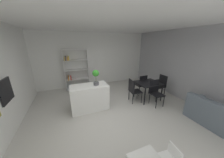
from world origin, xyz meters
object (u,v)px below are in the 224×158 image
built_in_oven (6,91)px  dining_table (148,84)px  dining_chair_far (141,83)px  dining_chair_near (155,91)px  dining_chair_window_side (161,84)px  kitchen_island (90,97)px  child_chair_right (170,158)px  potted_plant_on_island (96,76)px  dining_chair_island_side (133,89)px  open_bookshelf (75,70)px

built_in_oven → dining_table: built_in_oven is taller
dining_chair_far → dining_chair_near: 0.89m
dining_chair_window_side → dining_chair_near: bearing=-58.7°
kitchen_island → child_chair_right: bearing=-71.0°
built_in_oven → potted_plant_on_island: built_in_oven is taller
built_in_oven → dining_chair_near: built_in_oven is taller
dining_chair_window_side → dining_chair_near: dining_chair_window_side is taller
potted_plant_on_island → dining_chair_near: (2.16, -0.56, -0.68)m
kitchen_island → dining_chair_near: 2.48m
kitchen_island → dining_chair_island_side: bearing=-5.2°
built_in_oven → kitchen_island: (2.08, 0.31, -0.73)m
dining_chair_near → child_chair_right: bearing=-125.1°
potted_plant_on_island → dining_chair_far: 2.29m
dining_chair_far → dining_chair_window_side: 0.82m
built_in_oven → potted_plant_on_island: size_ratio=1.10×
dining_chair_far → child_chair_right: bearing=59.3°
dining_chair_window_side → dining_chair_island_side: size_ratio=1.02×
dining_table → potted_plant_on_island: bearing=176.8°
dining_table → dining_chair_near: dining_chair_near is taller
potted_plant_on_island → dining_chair_near: size_ratio=0.56×
dining_chair_window_side → dining_chair_island_side: (-1.40, 0.01, -0.02)m
open_bookshelf → dining_chair_near: (2.69, -2.77, -0.42)m
dining_table → child_chair_right: bearing=-121.1°
open_bookshelf → dining_chair_window_side: size_ratio=2.07×
open_bookshelf → dining_chair_window_side: bearing=-34.5°
built_in_oven → dining_chair_island_side: size_ratio=0.63×
dining_table → dining_chair_near: bearing=-89.7°
built_in_oven → open_bookshelf: open_bookshelf is taller
kitchen_island → dining_chair_near: bearing=-14.3°
open_bookshelf → dining_chair_far: size_ratio=2.14×
built_in_oven → dining_chair_window_side: bearing=1.6°
potted_plant_on_island → open_bookshelf: 2.29m
open_bookshelf → dining_table: bearing=-40.9°
dining_chair_far → dining_table: bearing=85.6°
dining_chair_island_side → dining_chair_near: dining_chair_near is taller
child_chair_right → dining_chair_near: 2.53m
open_bookshelf → dining_chair_far: 3.32m
built_in_oven → open_bookshelf: (1.79, 2.47, -0.20)m
child_chair_right → dining_table: dining_table is taller
child_chair_right → dining_table: bearing=155.0°
open_bookshelf → dining_chair_far: open_bookshelf is taller
dining_chair_window_side → dining_chair_island_side: 1.40m
child_chair_right → open_bookshelf: bearing=-159.9°
dining_table → dining_chair_far: size_ratio=1.02×
dining_table → dining_chair_window_side: size_ratio=0.98×
child_chair_right → dining_chair_island_side: bearing=168.4°
kitchen_island → dining_chair_near: size_ratio=1.34×
potted_plant_on_island → dining_table: bearing=-3.2°
built_in_oven → dining_chair_far: 4.57m
built_in_oven → dining_chair_far: bearing=7.5°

